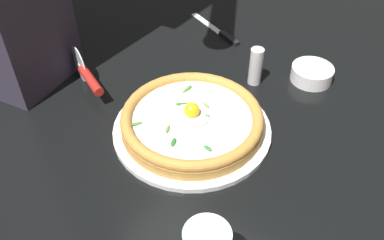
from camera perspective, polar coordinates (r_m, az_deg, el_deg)
The scene contains 7 objects.
ground_plane at distance 0.94m, azimuth -0.22°, elevation -0.25°, with size 2.40×2.40×0.03m, color black.
pizza_plate at distance 0.89m, azimuth 0.00°, elevation -1.24°, with size 0.34×0.34×0.01m, color white.
pizza at distance 0.87m, azimuth -0.00°, elevation 0.06°, with size 0.30×0.30×0.06m.
side_bowl at distance 1.07m, azimuth 16.08°, elevation 6.12°, with size 0.10×0.10×0.04m, color white.
pizza_cutter at distance 1.01m, azimuth -14.17°, elevation 6.00°, with size 0.17×0.07×0.09m.
table_knife at distance 1.22m, azimuth 4.02°, elevation 11.82°, with size 0.21×0.08×0.01m.
pepper_shaker at distance 1.01m, azimuth 8.72°, elevation 7.27°, with size 0.03×0.03×0.09m, color silver.
Camera 1 is at (-0.44, 0.54, 0.62)m, focal length 38.97 mm.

